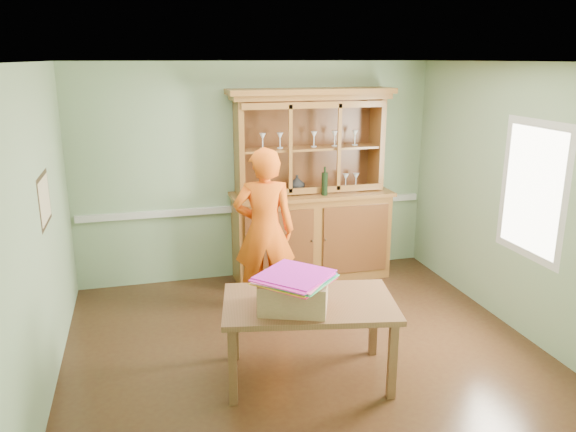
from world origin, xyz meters
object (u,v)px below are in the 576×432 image
object	(u,v)px
china_hutch	(310,214)
person	(264,231)
dining_table	(309,310)
cardboard_box	(294,294)

from	to	relation	value
china_hutch	person	world-z (taller)	china_hutch
china_hutch	person	xyz separation A→B (m)	(-0.78, -0.82, 0.09)
dining_table	person	xyz separation A→B (m)	(-0.06, 1.48, 0.27)
person	dining_table	bearing A→B (deg)	102.07
china_hutch	cardboard_box	xyz separation A→B (m)	(-0.89, -2.41, 0.02)
china_hutch	dining_table	xyz separation A→B (m)	(-0.72, -2.30, -0.19)
cardboard_box	person	world-z (taller)	person
china_hutch	dining_table	world-z (taller)	china_hutch
dining_table	cardboard_box	distance (m)	0.29
china_hutch	person	distance (m)	1.14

